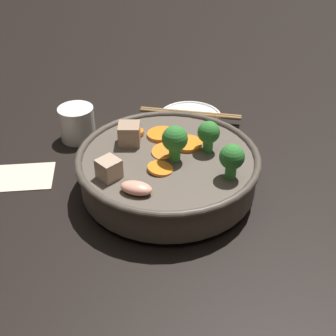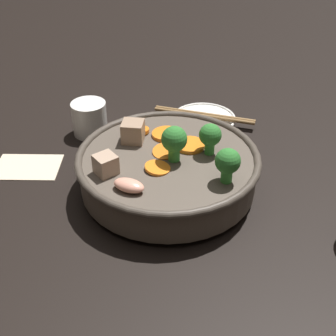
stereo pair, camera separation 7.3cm
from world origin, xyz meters
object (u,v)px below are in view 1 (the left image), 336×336
Objects in this scene: side_saucer at (190,118)px; chopsticks_pair at (190,113)px; tea_cup at (77,123)px; stirfry_bowl at (168,167)px.

chopsticks_pair reaches higher than side_saucer.
tea_cup reaches higher than chopsticks_pair.
chopsticks_pair is (0.21, 0.08, -0.02)m from tea_cup.
chopsticks_pair is (0.00, 0.00, 0.01)m from side_saucer.
tea_cup is (-0.18, 0.15, -0.01)m from stirfry_bowl.
stirfry_bowl is 0.23m from tea_cup.
tea_cup is at bearing -158.47° from side_saucer.
side_saucer is at bearing 82.91° from stirfry_bowl.
tea_cup is at bearing -158.47° from chopsticks_pair.
tea_cup is (-0.21, -0.08, 0.03)m from side_saucer.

